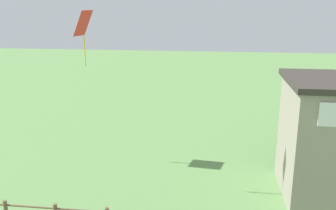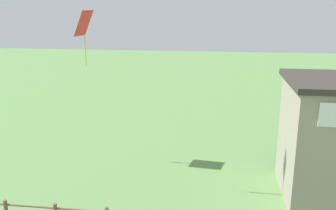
{
  "view_description": "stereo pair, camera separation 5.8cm",
  "coord_description": "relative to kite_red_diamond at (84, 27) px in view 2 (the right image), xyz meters",
  "views": [
    {
      "loc": [
        1.71,
        -5.63,
        8.15
      ],
      "look_at": [
        0.0,
        7.74,
        4.47
      ],
      "focal_mm": 40.0,
      "sensor_mm": 36.0,
      "label": 1
    },
    {
      "loc": [
        1.77,
        -5.62,
        8.15
      ],
      "look_at": [
        0.0,
        7.74,
        4.47
      ],
      "focal_mm": 40.0,
      "sensor_mm": 36.0,
      "label": 2
    }
  ],
  "objects": [
    {
      "name": "kite_red_diamond",
      "position": [
        0.0,
        0.0,
        0.0
      ],
      "size": [
        0.81,
        1.11,
        2.79
      ],
      "color": "red"
    }
  ]
}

